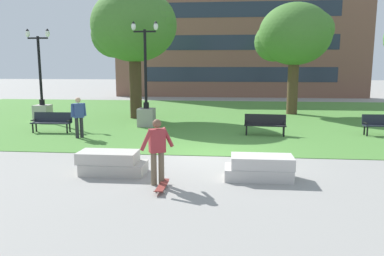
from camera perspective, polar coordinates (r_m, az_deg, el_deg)
ground_plane at (r=12.74m, az=2.80°, el=-4.33°), size 140.00×140.00×0.00m
grass_lawn at (r=22.57m, az=4.06°, el=1.75°), size 40.00×20.00×0.02m
concrete_block_center at (r=10.92m, az=-12.18°, el=-5.22°), size 1.89×0.90×0.64m
concrete_block_left at (r=10.35m, az=10.30°, el=-5.98°), size 1.83×0.90×0.64m
person_skateboarder at (r=9.58m, az=-5.31°, el=-3.07°), size 0.81×0.69×1.71m
skateboard at (r=9.40m, az=-4.62°, el=-8.86°), size 0.26×1.02×0.14m
park_bench_near_left at (r=16.74m, az=11.08°, el=0.72°), size 1.84×0.67×0.90m
park_bench_near_right at (r=18.29m, az=-20.55°, el=1.02°), size 1.81×0.57×0.90m
park_bench_far_left at (r=18.37m, az=27.22°, el=0.60°), size 1.82×0.61×0.90m
lamp_post_right at (r=18.88m, az=-6.99°, el=3.40°), size 1.32×0.80×5.15m
lamp_post_left at (r=21.98m, az=-21.88°, el=3.56°), size 1.32×0.80×4.96m
tree_near_right at (r=24.45m, az=15.27°, el=13.43°), size 4.65×4.43×6.81m
tree_near_left at (r=22.05m, az=-8.96°, el=15.00°), size 5.05×4.81×7.31m
person_bystander_near_lawn at (r=16.41m, az=-16.89°, el=1.88°), size 0.55×0.55×1.71m
building_facade_distant at (r=37.03m, az=7.37°, el=14.87°), size 24.31×1.03×13.14m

